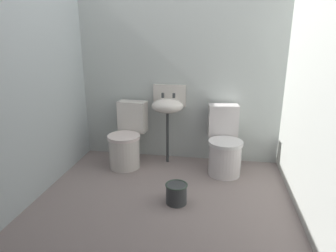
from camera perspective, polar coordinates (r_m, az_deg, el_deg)
name	(u,v)px	position (r m, az deg, el deg)	size (l,w,h in m)	color
ground_plane	(163,204)	(3.16, -0.89, -14.49)	(2.96, 2.69, 0.08)	gray
wall_back	(180,73)	(3.90, 2.25, 9.88)	(2.96, 0.10, 2.24)	#B6BEB9
wall_left	(34,85)	(3.33, -23.99, 7.14)	(0.10, 2.49, 2.24)	#B4BFC1
wall_right	(317,93)	(2.91, 26.26, 5.58)	(0.10, 2.49, 2.24)	#BABDB6
toilet_left	(127,140)	(3.84, -7.77, -2.73)	(0.45, 0.63, 0.78)	silver
toilet_right	(224,146)	(3.68, 10.58, -3.78)	(0.45, 0.63, 0.78)	silver
sink	(168,105)	(3.78, -0.02, 3.98)	(0.42, 0.35, 0.99)	#373A3C
bucket	(176,193)	(3.05, 1.61, -12.55)	(0.22, 0.22, 0.21)	#373A3C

